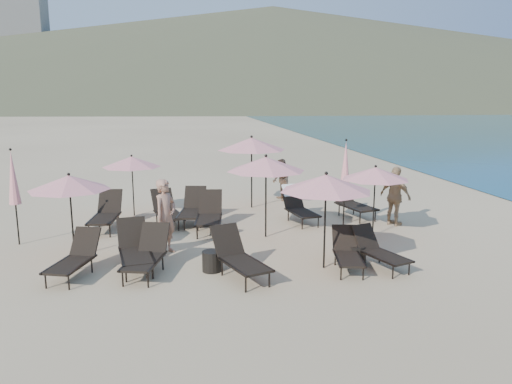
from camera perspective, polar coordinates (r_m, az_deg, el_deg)
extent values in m
plane|color=#D6BA8C|center=(11.32, 2.04, -8.95)|extent=(800.00, 800.00, 0.00)
cone|color=brown|center=(317.44, 1.92, 15.57)|extent=(690.00, 690.00, 55.00)
cone|color=brown|center=(391.07, 20.46, 12.39)|extent=(280.00, 280.00, 32.00)
cube|color=beige|center=(265.03, -25.14, 14.63)|extent=(22.00, 18.00, 48.00)
cube|color=beige|center=(323.61, -17.56, 13.48)|extent=(18.00, 16.00, 38.00)
cube|color=black|center=(11.34, -20.62, -7.85)|extent=(0.93, 1.29, 0.05)
cube|color=black|center=(11.91, -18.91, -5.39)|extent=(0.71, 0.60, 0.60)
cylinder|color=black|center=(11.13, -22.91, -9.34)|extent=(0.03, 0.03, 0.33)
cylinder|color=black|center=(11.94, -20.44, -7.76)|extent=(0.03, 0.03, 0.33)
cylinder|color=black|center=(10.89, -20.62, -9.63)|extent=(0.03, 0.03, 0.33)
cylinder|color=black|center=(11.71, -18.26, -7.99)|extent=(0.03, 0.03, 0.33)
cube|color=black|center=(11.52, -21.78, -7.59)|extent=(0.44, 1.25, 0.04)
cube|color=black|center=(11.25, -19.20, -7.86)|extent=(0.44, 1.25, 0.04)
cube|color=black|center=(11.40, -13.51, -7.15)|extent=(0.86, 1.37, 0.05)
cube|color=black|center=(12.13, -14.00, -4.50)|extent=(0.73, 0.59, 0.66)
cylinder|color=black|center=(10.94, -14.63, -9.05)|extent=(0.04, 0.04, 0.36)
cylinder|color=black|center=(11.98, -15.07, -7.29)|extent=(0.04, 0.04, 0.36)
cylinder|color=black|center=(10.99, -11.73, -8.83)|extent=(0.04, 0.04, 0.36)
cylinder|color=black|center=(12.02, -12.43, -7.09)|extent=(0.04, 0.04, 0.36)
cube|color=black|center=(11.43, -15.14, -7.13)|extent=(0.28, 1.42, 0.04)
cube|color=black|center=(11.48, -11.95, -6.89)|extent=(0.28, 1.42, 0.04)
cube|color=black|center=(11.02, -12.79, -7.83)|extent=(0.94, 1.36, 0.05)
cube|color=black|center=(11.68, -11.57, -5.12)|extent=(0.74, 0.62, 0.63)
cylinder|color=black|center=(10.72, -15.00, -9.54)|extent=(0.04, 0.04, 0.35)
cylinder|color=black|center=(11.65, -13.15, -7.75)|extent=(0.04, 0.04, 0.35)
cylinder|color=black|center=(10.55, -12.25, -9.76)|extent=(0.04, 0.04, 0.35)
cylinder|color=black|center=(11.49, -10.61, -7.91)|extent=(0.04, 0.04, 0.35)
cube|color=black|center=(11.17, -14.22, -7.59)|extent=(0.41, 1.35, 0.04)
cube|color=black|center=(10.97, -11.17, -7.79)|extent=(0.41, 1.35, 0.04)
cube|color=black|center=(10.57, -1.24, -8.31)|extent=(1.05, 1.41, 0.05)
cube|color=black|center=(11.20, -3.31, -5.53)|extent=(0.78, 0.67, 0.65)
cylinder|color=black|center=(10.08, -1.19, -10.47)|extent=(0.04, 0.04, 0.36)
cylinder|color=black|center=(10.99, -3.90, -8.61)|extent=(0.04, 0.04, 0.36)
cylinder|color=black|center=(10.34, 1.53, -9.91)|extent=(0.04, 0.04, 0.36)
cylinder|color=black|center=(11.22, -1.35, -8.16)|extent=(0.04, 0.04, 0.36)
cube|color=black|center=(10.48, -2.92, -8.45)|extent=(0.53, 1.35, 0.04)
cube|color=black|center=(10.76, 0.13, -7.90)|extent=(0.53, 1.35, 0.04)
cube|color=black|center=(11.27, 10.58, -7.54)|extent=(0.75, 1.17, 0.05)
cube|color=black|center=(11.88, 10.08, -5.19)|extent=(0.63, 0.51, 0.56)
cylinder|color=black|center=(10.87, 9.69, -9.13)|extent=(0.03, 0.03, 0.31)
cylinder|color=black|center=(11.74, 9.04, -7.55)|extent=(0.03, 0.03, 0.31)
cylinder|color=black|center=(10.95, 12.16, -9.08)|extent=(0.03, 0.03, 0.31)
cylinder|color=black|center=(11.81, 11.32, -7.52)|extent=(0.03, 0.03, 0.31)
cube|color=black|center=(11.27, 9.17, -7.44)|extent=(0.27, 1.21, 0.04)
cube|color=black|center=(11.36, 11.91, -7.40)|extent=(0.27, 1.21, 0.04)
cube|color=black|center=(11.58, 14.71, -7.19)|extent=(0.89, 1.21, 0.05)
cube|color=black|center=(12.02, 12.39, -5.06)|extent=(0.67, 0.57, 0.56)
cylinder|color=black|center=(11.17, 15.38, -8.81)|extent=(0.03, 0.03, 0.31)
cylinder|color=black|center=(11.82, 12.22, -7.53)|extent=(0.03, 0.03, 0.31)
cylinder|color=black|center=(11.49, 17.10, -8.34)|extent=(0.03, 0.03, 0.31)
cylinder|color=black|center=(12.12, 13.94, -7.13)|extent=(0.03, 0.03, 0.31)
cube|color=black|center=(11.43, 13.55, -7.33)|extent=(0.43, 1.17, 0.04)
cube|color=black|center=(11.79, 15.54, -6.86)|extent=(0.43, 1.17, 0.04)
cube|color=black|center=(14.85, -17.01, -2.97)|extent=(0.81, 1.38, 0.05)
cube|color=black|center=(15.61, -16.34, -1.03)|extent=(0.73, 0.57, 0.68)
cylinder|color=black|center=(14.45, -18.57, -4.26)|extent=(0.04, 0.04, 0.37)
cylinder|color=black|center=(15.51, -17.50, -3.15)|extent=(0.04, 0.04, 0.37)
cylinder|color=black|center=(14.31, -16.36, -4.28)|extent=(0.04, 0.04, 0.37)
cylinder|color=black|center=(15.38, -15.44, -3.16)|extent=(0.04, 0.04, 0.37)
cube|color=black|center=(14.98, -18.19, -2.88)|extent=(0.20, 1.48, 0.04)
cube|color=black|center=(14.82, -15.73, -2.88)|extent=(0.20, 1.48, 0.04)
cube|color=black|center=(14.94, -9.80, -2.62)|extent=(0.95, 1.38, 0.05)
cube|color=black|center=(15.67, -10.62, -0.85)|extent=(0.75, 0.62, 0.64)
cylinder|color=black|center=(14.43, -10.28, -3.91)|extent=(0.04, 0.04, 0.35)
cylinder|color=black|center=(15.44, -11.27, -2.94)|extent=(0.04, 0.04, 0.35)
cylinder|color=black|center=(14.57, -8.21, -3.69)|extent=(0.04, 0.04, 0.35)
cylinder|color=black|center=(15.57, -9.33, -2.75)|extent=(0.04, 0.04, 0.35)
cube|color=black|center=(14.91, -11.01, -2.65)|extent=(0.41, 1.37, 0.04)
cube|color=black|center=(15.06, -8.70, -2.43)|extent=(0.41, 1.37, 0.04)
cube|color=black|center=(14.98, -7.45, -2.47)|extent=(0.91, 1.40, 0.05)
cube|color=black|center=(15.75, -6.97, -0.60)|extent=(0.75, 0.61, 0.66)
cylinder|color=black|center=(14.56, -8.85, -3.69)|extent=(0.04, 0.04, 0.37)
cylinder|color=black|center=(15.62, -8.11, -2.65)|extent=(0.04, 0.04, 0.37)
cylinder|color=black|center=(14.47, -6.67, -3.73)|extent=(0.04, 0.04, 0.37)
cylinder|color=black|center=(15.53, -6.07, -2.68)|extent=(0.04, 0.04, 0.37)
cube|color=black|center=(15.08, -8.63, -2.36)|extent=(0.33, 1.43, 0.04)
cube|color=black|center=(14.98, -6.20, -2.40)|extent=(0.33, 1.43, 0.04)
cube|color=black|center=(14.14, -5.42, -3.21)|extent=(0.86, 1.41, 0.06)
cube|color=black|center=(14.93, -5.24, -1.13)|extent=(0.75, 0.59, 0.69)
cylinder|color=black|center=(13.68, -6.75, -4.60)|extent=(0.04, 0.04, 0.38)
cylinder|color=black|center=(14.77, -6.39, -3.39)|extent=(0.04, 0.04, 0.38)
cylinder|color=black|center=(13.64, -4.33, -4.60)|extent=(0.04, 0.04, 0.38)
cylinder|color=black|center=(14.74, -4.15, -3.38)|extent=(0.04, 0.04, 0.38)
cube|color=black|center=(14.21, -6.75, -3.11)|extent=(0.24, 1.49, 0.04)
cube|color=black|center=(14.17, -4.06, -3.10)|extent=(0.24, 1.49, 0.04)
cube|color=black|center=(15.10, 5.41, -2.42)|extent=(0.82, 1.29, 0.05)
cube|color=black|center=(15.75, 4.20, -0.73)|extent=(0.69, 0.56, 0.62)
cylinder|color=black|center=(14.60, 5.31, -3.62)|extent=(0.04, 0.04, 0.34)
cylinder|color=black|center=(15.51, 3.71, -2.71)|extent=(0.04, 0.04, 0.34)
cylinder|color=black|center=(14.82, 7.13, -3.44)|extent=(0.04, 0.04, 0.34)
cylinder|color=black|center=(15.71, 5.44, -2.55)|extent=(0.04, 0.04, 0.34)
cube|color=black|center=(15.02, 4.30, -2.44)|extent=(0.28, 1.33, 0.04)
cube|color=black|center=(15.27, 6.35, -2.25)|extent=(0.28, 1.33, 0.04)
cube|color=white|center=(15.83, 4.00, 0.20)|extent=(0.58, 0.37, 0.37)
cube|color=black|center=(16.02, 11.50, -1.68)|extent=(1.00, 1.44, 0.05)
cube|color=black|center=(16.66, 9.77, 0.02)|extent=(0.78, 0.66, 0.68)
cylinder|color=black|center=(15.47, 11.80, -2.90)|extent=(0.04, 0.04, 0.37)
cylinder|color=black|center=(16.36, 9.48, -2.03)|extent=(0.04, 0.04, 0.37)
cylinder|color=black|center=(15.81, 13.46, -2.67)|extent=(0.04, 0.04, 0.37)
cylinder|color=black|center=(16.68, 11.10, -1.84)|extent=(0.04, 0.04, 0.37)
cube|color=black|center=(15.87, 10.42, -1.71)|extent=(0.43, 1.44, 0.04)
cube|color=black|center=(16.25, 12.32, -1.48)|extent=(0.43, 1.44, 0.04)
cylinder|color=black|center=(12.76, -20.30, -2.83)|extent=(0.04, 0.04, 1.92)
cone|color=#FFA290|center=(12.59, -20.57, 1.01)|extent=(1.92, 1.92, 0.35)
sphere|color=black|center=(12.55, -20.63, 1.91)|extent=(0.07, 0.07, 0.07)
cylinder|color=black|center=(13.58, 1.13, -0.82)|extent=(0.04, 0.04, 2.13)
cone|color=#FFA290|center=(13.41, 1.15, 3.22)|extent=(2.13, 2.13, 0.39)
sphere|color=black|center=(13.38, 1.15, 4.17)|extent=(0.08, 0.08, 0.08)
cylinder|color=black|center=(14.06, 13.33, -1.29)|extent=(0.04, 0.04, 1.85)
cone|color=#FFA290|center=(13.91, 13.49, 2.09)|extent=(1.85, 1.85, 0.34)
sphere|color=black|center=(13.88, 13.52, 2.88)|extent=(0.07, 0.07, 0.07)
cylinder|color=black|center=(16.48, -13.88, 0.50)|extent=(0.04, 0.04, 1.85)
cone|color=#FFA290|center=(16.34, -14.02, 3.38)|extent=(1.85, 1.85, 0.33)
sphere|color=black|center=(16.32, -14.05, 4.05)|extent=(0.07, 0.07, 0.07)
cylinder|color=black|center=(17.10, -0.50, 2.02)|extent=(0.05, 0.05, 2.32)
cone|color=#FFA290|center=(16.96, -0.51, 5.52)|extent=(2.32, 2.32, 0.42)
sphere|color=black|center=(16.94, -0.51, 6.34)|extent=(0.09, 0.09, 0.09)
cylinder|color=black|center=(11.28, 7.88, -3.64)|extent=(0.04, 0.04, 2.06)
cone|color=#FFA290|center=(11.08, 8.01, 1.03)|extent=(2.06, 2.06, 0.37)
sphere|color=black|center=(11.04, 8.04, 2.13)|extent=(0.08, 0.08, 0.08)
cylinder|color=black|center=(15.13, 10.01, -1.70)|extent=(0.04, 0.04, 1.11)
cone|color=#FFA290|center=(14.90, 10.18, 3.04)|extent=(0.30, 0.30, 1.42)
sphere|color=black|center=(14.82, 10.28, 5.87)|extent=(0.07, 0.07, 0.07)
cylinder|color=black|center=(14.43, -25.60, -3.35)|extent=(0.04, 0.04, 1.09)
cone|color=#FFA290|center=(14.19, -26.02, 1.49)|extent=(0.30, 0.30, 1.39)
sphere|color=black|center=(14.10, -26.27, 4.38)|extent=(0.07, 0.07, 0.07)
cylinder|color=black|center=(11.25, -5.08, -7.88)|extent=(0.43, 0.43, 0.46)
cylinder|color=black|center=(12.01, 11.43, -6.95)|extent=(0.44, 0.44, 0.41)
imported|color=#AA765C|center=(12.42, -10.30, -2.79)|extent=(0.77, 0.81, 1.87)
imported|color=#A07652|center=(18.35, 2.91, 1.40)|extent=(0.68, 0.82, 1.53)
imported|color=tan|center=(15.40, 15.64, -0.46)|extent=(0.89, 1.12, 1.78)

